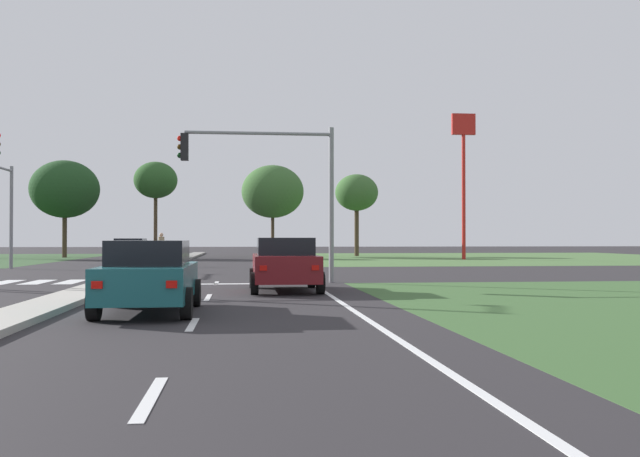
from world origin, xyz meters
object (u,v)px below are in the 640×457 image
object	(u,v)px
car_navy_near	(130,251)
treeline_third	(156,181)
treeline_fourth	(273,192)
treeline_fifth	(357,193)
car_maroon_second	(285,264)
traffic_signal_far_left	(1,196)
traffic_signal_near_right	(274,174)
pedestrian_at_median	(161,245)
fastfood_pole_sign	(463,153)
car_teal_fourth	(149,276)
treeline_second	(65,189)

from	to	relation	value
car_navy_near	treeline_third	distance (m)	18.74
treeline_fourth	treeline_fifth	distance (m)	7.57
treeline_fourth	treeline_fifth	world-z (taller)	treeline_fourth
car_maroon_second	traffic_signal_far_left	world-z (taller)	traffic_signal_far_left
traffic_signal_near_right	treeline_fourth	world-z (taller)	treeline_fourth
car_navy_near	car_maroon_second	size ratio (longest dim) A/B	1.10
car_navy_near	pedestrian_at_median	xyz separation A→B (m)	(2.17, -2.97, 0.40)
traffic_signal_near_right	pedestrian_at_median	world-z (taller)	traffic_signal_near_right
car_maroon_second	traffic_signal_far_left	size ratio (longest dim) A/B	0.78
traffic_signal_near_right	fastfood_pole_sign	size ratio (longest dim) A/B	0.51
car_maroon_second	fastfood_pole_sign	xyz separation A→B (m)	(15.39, 30.42, 7.27)
traffic_signal_near_right	traffic_signal_far_left	world-z (taller)	traffic_signal_near_right
fastfood_pole_sign	car_teal_fourth	bearing A→B (deg)	-117.14
fastfood_pole_sign	treeline_third	xyz separation A→B (m)	(-24.06, 9.66, -1.55)
car_teal_fourth	fastfood_pole_sign	world-z (taller)	fastfood_pole_sign
car_maroon_second	treeline_fifth	bearing A→B (deg)	77.72
treeline_fifth	car_navy_near	bearing A→B (deg)	-132.10
traffic_signal_near_right	treeline_fifth	xyz separation A→B (m)	(9.07, 37.17, 1.75)
car_maroon_second	car_navy_near	bearing A→B (deg)	109.79
car_navy_near	traffic_signal_far_left	distance (m)	9.12
pedestrian_at_median	traffic_signal_near_right	bearing A→B (deg)	112.78
car_maroon_second	fastfood_pole_sign	size ratio (longest dim) A/B	0.38
car_teal_fourth	pedestrian_at_median	world-z (taller)	pedestrian_at_median
traffic_signal_near_right	car_navy_near	bearing A→B (deg)	113.10
treeline_fourth	treeline_third	bearing A→B (deg)	-178.02
car_teal_fourth	treeline_third	size ratio (longest dim) A/B	0.52
traffic_signal_far_left	fastfood_pole_sign	world-z (taller)	fastfood_pole_sign
fastfood_pole_sign	treeline_fifth	bearing A→B (deg)	121.47
car_navy_near	pedestrian_at_median	distance (m)	3.70
fastfood_pole_sign	treeline_second	xyz separation A→B (m)	(-31.26, 8.29, -2.45)
treeline_fourth	traffic_signal_far_left	bearing A→B (deg)	-120.39
car_maroon_second	fastfood_pole_sign	bearing A→B (deg)	63.16
fastfood_pole_sign	pedestrian_at_median	bearing A→B (deg)	-152.31
treeline_fourth	fastfood_pole_sign	bearing A→B (deg)	-35.53
car_maroon_second	treeline_third	world-z (taller)	treeline_third
treeline_third	treeline_second	bearing A→B (deg)	-169.25
treeline_second	traffic_signal_far_left	bearing A→B (deg)	-83.72
car_maroon_second	treeline_second	distance (m)	42.11
car_maroon_second	treeline_fifth	world-z (taller)	treeline_fifth
car_navy_near	car_teal_fourth	xyz separation A→B (m)	(4.76, -28.21, -0.02)
car_navy_near	traffic_signal_near_right	xyz separation A→B (m)	(7.86, -18.43, 3.10)
treeline_third	car_maroon_second	bearing A→B (deg)	-77.80
car_navy_near	traffic_signal_far_left	size ratio (longest dim) A/B	0.85
treeline_second	treeline_fifth	size ratio (longest dim) A/B	1.09
car_teal_fourth	traffic_signal_near_right	distance (m)	10.72
pedestrian_at_median	treeline_fourth	distance (m)	22.79
pedestrian_at_median	treeline_fifth	xyz separation A→B (m)	(14.76, 21.71, 4.44)
fastfood_pole_sign	car_maroon_second	bearing A→B (deg)	-116.84
traffic_signal_far_left	treeline_fourth	world-z (taller)	treeline_fourth
car_maroon_second	fastfood_pole_sign	distance (m)	34.86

